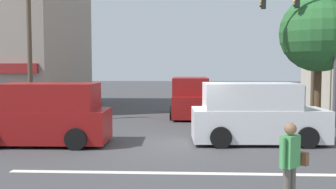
{
  "coord_description": "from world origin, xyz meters",
  "views": [
    {
      "loc": [
        0.0,
        -13.22,
        2.68
      ],
      "look_at": [
        -0.7,
        2.0,
        1.6
      ],
      "focal_mm": 42.0,
      "sensor_mm": 36.0,
      "label": 1
    }
  ],
  "objects": [
    {
      "name": "van_crossing_rightbound",
      "position": [
        0.21,
        7.69,
        1.01
      ],
      "size": [
        2.05,
        4.61,
        2.11
      ],
      "color": "maroon",
      "rests_on": "ground"
    },
    {
      "name": "street_tree",
      "position": [
        6.24,
        5.67,
        4.26
      ],
      "size": [
        3.68,
        3.68,
        6.12
      ],
      "color": "#4C3823",
      "rests_on": "ground"
    },
    {
      "name": "ground_plane",
      "position": [
        0.0,
        0.0,
        0.0
      ],
      "size": [
        120.0,
        120.0,
        0.0
      ],
      "primitive_type": "plane",
      "color": "#3D3D3F"
    },
    {
      "name": "utility_pole_far_right",
      "position": [
        7.05,
        8.98,
        4.24
      ],
      "size": [
        1.4,
        0.22,
        8.18
      ],
      "color": "brown",
      "rests_on": "ground"
    },
    {
      "name": "utility_pole_near_left",
      "position": [
        -7.48,
        5.28,
        3.66
      ],
      "size": [
        1.4,
        0.22,
        7.04
      ],
      "color": "brown",
      "rests_on": "ground"
    },
    {
      "name": "van_crossing_leftbound",
      "position": [
        -4.89,
        -0.0,
        1.01
      ],
      "size": [
        4.63,
        2.11,
        2.11
      ],
      "color": "maroon",
      "rests_on": "ground"
    },
    {
      "name": "traffic_light_mast",
      "position": [
        5.55,
        4.38,
        4.18
      ],
      "size": [
        4.87,
        0.68,
        6.2
      ],
      "color": "#47474C",
      "rests_on": "ground"
    },
    {
      "name": "van_waiting_far",
      "position": [
        2.43,
        0.57,
        1.01
      ],
      "size": [
        4.67,
        2.18,
        2.11
      ],
      "color": "silver",
      "rests_on": "ground"
    },
    {
      "name": "pedestrian_foreground_with_bag",
      "position": [
        1.91,
        -6.09,
        0.95
      ],
      "size": [
        0.61,
        0.56,
        1.67
      ],
      "color": "#4C4742",
      "rests_on": "ground"
    },
    {
      "name": "lane_marking_stripe",
      "position": [
        0.0,
        -3.5,
        0.0
      ],
      "size": [
        9.0,
        0.24,
        0.01
      ],
      "primitive_type": "cube",
      "color": "silver",
      "rests_on": "ground"
    }
  ]
}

